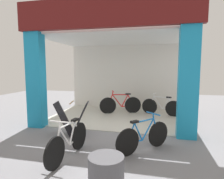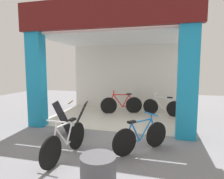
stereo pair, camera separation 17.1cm
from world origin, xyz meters
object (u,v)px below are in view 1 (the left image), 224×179
at_px(bicycle_parked_1, 69,142).
at_px(bicycle_parked_0, 144,136).
at_px(bicycle_inside_0, 121,104).
at_px(sandwich_board_sign, 72,119).
at_px(bicycle_inside_1, 161,107).

bearing_deg(bicycle_parked_1, bicycle_parked_0, 25.04).
bearing_deg(bicycle_parked_1, bicycle_inside_0, 85.43).
relative_size(bicycle_inside_0, sandwich_board_sign, 1.66).
relative_size(bicycle_inside_1, bicycle_parked_0, 1.34).
height_order(bicycle_parked_0, sandwich_board_sign, sandwich_board_sign).
height_order(bicycle_inside_0, bicycle_inside_1, bicycle_inside_0).
bearing_deg(bicycle_inside_0, bicycle_parked_1, -94.57).
height_order(bicycle_inside_1, bicycle_parked_0, bicycle_inside_1).
xyz_separation_m(bicycle_inside_0, bicycle_parked_1, (-0.33, -4.12, -0.03)).
xyz_separation_m(bicycle_inside_0, bicycle_parked_0, (1.16, -3.42, -0.04)).
relative_size(bicycle_inside_1, bicycle_parked_1, 0.97).
height_order(bicycle_parked_0, bicycle_parked_1, bicycle_parked_1).
distance_m(bicycle_inside_0, bicycle_parked_1, 4.13).
bearing_deg(sandwich_board_sign, bicycle_inside_0, 73.63).
bearing_deg(sandwich_board_sign, bicycle_inside_1, 49.86).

